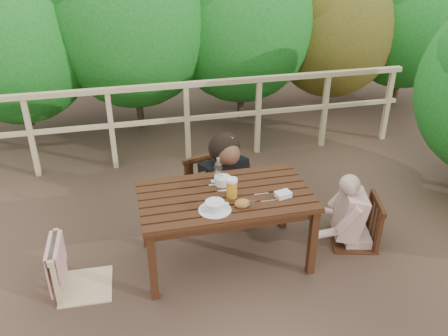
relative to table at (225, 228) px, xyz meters
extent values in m
plane|color=brown|center=(0.00, 0.00, -0.33)|extent=(60.00, 60.00, 0.00)
cube|color=#32190C|center=(0.00, 0.00, 0.00)|extent=(1.44, 0.81, 0.67)
cube|color=tan|center=(-1.22, -0.10, 0.11)|extent=(0.46, 0.46, 0.89)
cube|color=#32190C|center=(0.09, 0.79, 0.18)|extent=(0.64, 0.64, 1.03)
cube|color=#32190C|center=(1.23, -0.03, 0.09)|extent=(0.52, 0.52, 0.85)
cube|color=tan|center=(0.00, 2.00, 0.17)|extent=(5.60, 0.10, 1.01)
cylinder|color=white|center=(-0.14, -0.21, 0.38)|extent=(0.26, 0.26, 0.09)
cylinder|color=silver|center=(0.02, 0.17, 0.37)|extent=(0.24, 0.24, 0.08)
ellipsoid|color=#B1773C|center=(0.09, -0.21, 0.37)|extent=(0.13, 0.10, 0.07)
cylinder|color=gold|center=(0.04, -0.05, 0.42)|extent=(0.09, 0.09, 0.18)
cylinder|color=silver|center=(-0.02, 0.16, 0.47)|extent=(0.07, 0.07, 0.28)
cylinder|color=silver|center=(0.16, -0.25, 0.37)|extent=(0.06, 0.06, 0.07)
cube|color=white|center=(0.45, -0.15, 0.36)|extent=(0.15, 0.12, 0.06)
camera|label=1|loc=(-0.78, -3.26, 2.41)|focal=37.81mm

